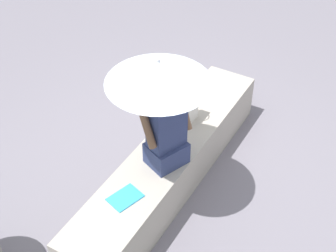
% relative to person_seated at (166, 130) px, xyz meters
% --- Properties ---
extents(ground_plane, '(14.00, 14.00, 0.00)m').
position_rel_person_seated_xyz_m(ground_plane, '(-0.18, -0.07, -0.88)').
color(ground_plane, slate).
extents(stone_bench, '(2.95, 0.54, 0.50)m').
position_rel_person_seated_xyz_m(stone_bench, '(-0.18, -0.07, -0.64)').
color(stone_bench, '#A8A093').
rests_on(stone_bench, ground).
extents(person_seated, '(0.51, 0.39, 0.90)m').
position_rel_person_seated_xyz_m(person_seated, '(0.00, 0.00, 0.00)').
color(person_seated, navy).
rests_on(person_seated, stone_bench).
extents(parasol, '(0.89, 0.89, 1.15)m').
position_rel_person_seated_xyz_m(parasol, '(0.05, -0.04, 0.63)').
color(parasol, '#B7B7BC').
rests_on(parasol, stone_bench).
extents(handbag_black, '(0.21, 0.16, 0.38)m').
position_rel_person_seated_xyz_m(handbag_black, '(-0.64, -0.11, -0.20)').
color(handbag_black, silver).
rests_on(handbag_black, stone_bench).
extents(magazine, '(0.33, 0.27, 0.01)m').
position_rel_person_seated_xyz_m(magazine, '(0.57, -0.08, -0.38)').
color(magazine, '#339ED1').
rests_on(magazine, stone_bench).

